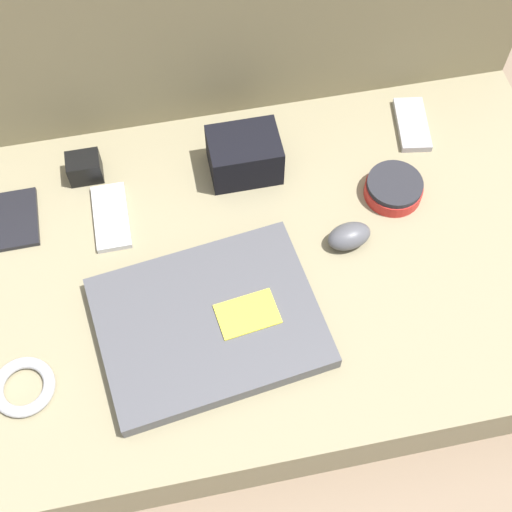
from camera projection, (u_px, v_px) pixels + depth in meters
name	position (u px, v px, depth m)	size (l,w,h in m)	color
ground_plane	(256.00, 296.00, 1.24)	(8.00, 8.00, 0.00)	#7A6651
couch_seat	(256.00, 280.00, 1.19)	(1.08, 0.63, 0.12)	#847A5B
couch_backrest	(208.00, 13.00, 1.22)	(1.08, 0.20, 0.52)	#756B4C
laptop	(209.00, 322.00, 1.07)	(0.36, 0.29, 0.03)	#47474C
computer_mouse	(349.00, 236.00, 1.14)	(0.08, 0.06, 0.04)	#4C4C51
speaker_puck	(394.00, 188.00, 1.19)	(0.10, 0.10, 0.03)	red
phone_silver	(111.00, 217.00, 1.17)	(0.06, 0.13, 0.01)	#B7B7BC
phone_black	(412.00, 124.00, 1.27)	(0.07, 0.12, 0.01)	#99999E
phone_small	(18.00, 219.00, 1.17)	(0.07, 0.11, 0.01)	black
camera_pouch	(244.00, 155.00, 1.20)	(0.12, 0.09, 0.08)	black
charger_brick	(85.00, 168.00, 1.20)	(0.06, 0.04, 0.05)	black
cable_coil	(23.00, 387.00, 1.02)	(0.09, 0.09, 0.02)	#B2B2B7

